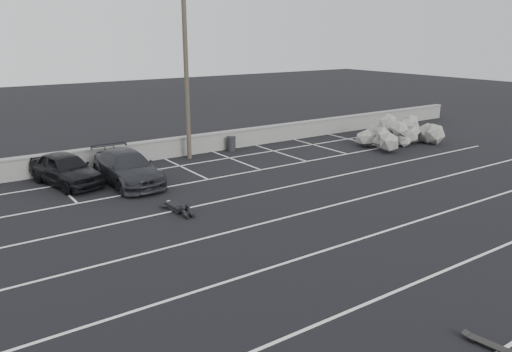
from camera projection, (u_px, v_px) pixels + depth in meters
ground at (322, 251)px, 15.60m from camera, size 120.00×120.00×0.00m
seawall at (146, 151)px, 26.52m from camera, size 50.00×0.45×1.06m
stall_lines at (243, 212)px, 19.04m from camera, size 36.00×20.05×0.01m
car_left at (66, 169)px, 22.27m from camera, size 2.73×4.59×1.46m
car_right at (127, 168)px, 22.50m from camera, size 2.07×5.01×1.45m
utility_pole at (186, 71)px, 25.95m from camera, size 1.23×0.25×9.21m
trash_bin at (231, 144)px, 28.87m from camera, size 0.67×0.67×0.83m
riprap_pile at (400, 135)px, 30.66m from camera, size 5.55×4.01×1.45m
person at (175, 204)px, 19.24m from camera, size 1.12×2.47×0.48m
skateboard at (487, 343)px, 10.84m from camera, size 0.37×0.91×0.11m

